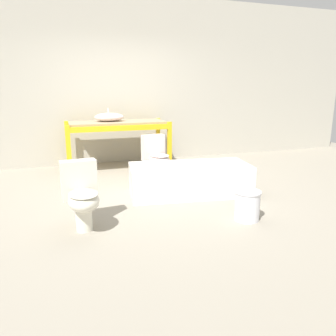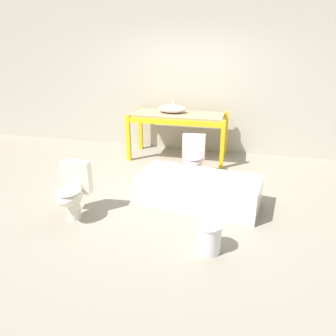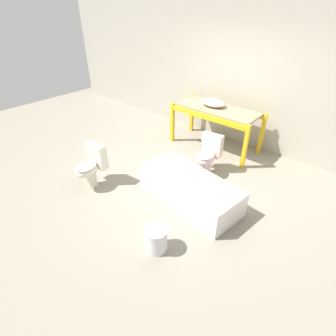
{
  "view_description": "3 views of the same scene",
  "coord_description": "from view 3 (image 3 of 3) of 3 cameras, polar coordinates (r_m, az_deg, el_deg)",
  "views": [
    {
      "loc": [
        -1.11,
        -4.48,
        1.48
      ],
      "look_at": [
        0.18,
        -0.56,
        0.46
      ],
      "focal_mm": 35.0,
      "sensor_mm": 36.0,
      "label": 1
    },
    {
      "loc": [
        1.15,
        -4.49,
        2.22
      ],
      "look_at": [
        0.18,
        -0.54,
        0.59
      ],
      "focal_mm": 35.0,
      "sensor_mm": 36.0,
      "label": 2
    },
    {
      "loc": [
        2.47,
        -3.08,
        2.76
      ],
      "look_at": [
        0.33,
        -0.59,
        0.63
      ],
      "focal_mm": 28.0,
      "sensor_mm": 36.0,
      "label": 3
    }
  ],
  "objects": [
    {
      "name": "bathtub_main",
      "position": [
        4.17,
        4.78,
        -4.24
      ],
      "size": [
        1.75,
        0.93,
        0.43
      ],
      "rotation": [
        0.0,
        0.0,
        -0.13
      ],
      "color": "white",
      "rests_on": "ground_plane"
    },
    {
      "name": "warehouse_wall_rear",
      "position": [
        5.84,
        15.85,
        20.39
      ],
      "size": [
        10.8,
        0.08,
        3.2
      ],
      "color": "#B2AD9E",
      "rests_on": "ground_plane"
    },
    {
      "name": "ground_plane",
      "position": [
        4.82,
        1.59,
        -2.0
      ],
      "size": [
        12.0,
        12.0,
        0.0
      ],
      "primitive_type": "plane",
      "color": "gray"
    },
    {
      "name": "toilet_far",
      "position": [
        4.61,
        -16.38,
        0.54
      ],
      "size": [
        0.39,
        0.56,
        0.73
      ],
      "rotation": [
        0.0,
        0.0,
        0.09
      ],
      "color": "silver",
      "rests_on": "ground_plane"
    },
    {
      "name": "toilet_near",
      "position": [
        4.8,
        8.71,
        2.96
      ],
      "size": [
        0.41,
        0.56,
        0.73
      ],
      "rotation": [
        0.0,
        0.0,
        0.12
      ],
      "color": "silver",
      "rests_on": "ground_plane"
    },
    {
      "name": "bucket_white",
      "position": [
        3.47,
        -2.56,
        -15.15
      ],
      "size": [
        0.3,
        0.3,
        0.34
      ],
      "color": "silver",
      "rests_on": "ground_plane"
    },
    {
      "name": "sink_basin",
      "position": [
        5.63,
        9.79,
        13.84
      ],
      "size": [
        0.53,
        0.35,
        0.23
      ],
      "color": "silver",
      "rests_on": "shelving_rack"
    },
    {
      "name": "shelving_rack",
      "position": [
        5.61,
        10.53,
        11.42
      ],
      "size": [
        1.83,
        0.8,
        0.88
      ],
      "color": "yellow",
      "rests_on": "ground_plane"
    }
  ]
}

